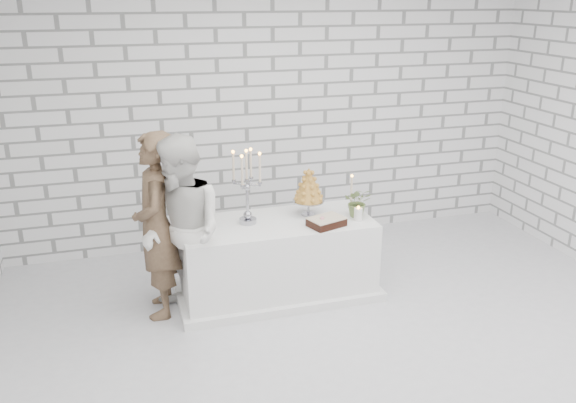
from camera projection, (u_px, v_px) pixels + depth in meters
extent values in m
cube|color=silver|center=(355.00, 348.00, 4.95)|extent=(6.00, 5.00, 0.01)
cube|color=white|center=(273.00, 113.00, 6.71)|extent=(6.00, 0.01, 3.00)
cube|color=white|center=(277.00, 258.00, 5.73)|extent=(1.80, 0.80, 0.75)
imported|color=brown|center=(157.00, 226.00, 5.26)|extent=(0.46, 0.65, 1.69)
imported|color=white|center=(183.00, 232.00, 5.13)|extent=(0.90, 1.00, 1.68)
cube|color=black|center=(326.00, 222.00, 5.49)|extent=(0.37, 0.31, 0.08)
cylinder|color=white|center=(358.00, 214.00, 5.62)|extent=(0.09, 0.09, 0.12)
cylinder|color=beige|center=(351.00, 192.00, 5.92)|extent=(0.07, 0.07, 0.32)
imported|color=#405E29|center=(358.00, 202.00, 5.70)|extent=(0.32, 0.30, 0.29)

